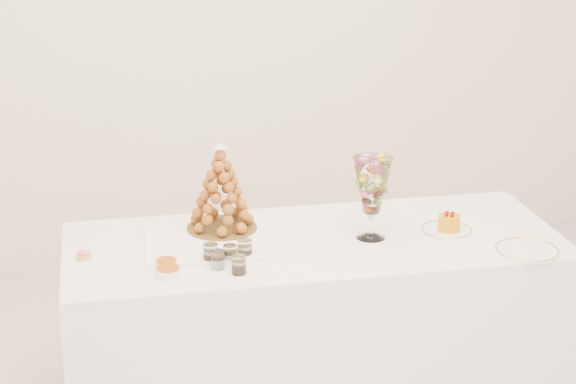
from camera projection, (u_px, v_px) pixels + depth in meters
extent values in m
cube|color=white|center=(314.00, 326.00, 3.73)|extent=(1.89, 0.81, 0.70)
cube|color=white|center=(315.00, 241.00, 3.62)|extent=(1.88, 0.80, 0.01)
cube|color=white|center=(222.00, 241.00, 3.57)|extent=(0.60, 0.47, 0.02)
cylinder|color=white|center=(371.00, 235.00, 3.63)|extent=(0.11, 0.11, 0.02)
cylinder|color=white|center=(371.00, 224.00, 3.62)|extent=(0.02, 0.02, 0.08)
sphere|color=white|center=(371.00, 214.00, 3.60)|extent=(0.04, 0.04, 0.04)
cylinder|color=white|center=(447.00, 231.00, 3.69)|extent=(0.20, 0.20, 0.01)
cylinder|color=white|center=(527.00, 251.00, 3.50)|extent=(0.24, 0.24, 0.01)
cylinder|color=tan|center=(84.00, 256.00, 3.45)|extent=(0.05, 0.05, 0.02)
ellipsoid|color=#E75F93|center=(84.00, 252.00, 3.44)|extent=(0.04, 0.04, 0.02)
cylinder|color=white|center=(211.00, 254.00, 3.39)|extent=(0.06, 0.06, 0.07)
cylinder|color=white|center=(230.00, 254.00, 3.40)|extent=(0.06, 0.06, 0.07)
cylinder|color=white|center=(245.00, 249.00, 3.44)|extent=(0.06, 0.06, 0.07)
cylinder|color=white|center=(218.00, 260.00, 3.35)|extent=(0.06, 0.06, 0.07)
cylinder|color=white|center=(239.00, 265.00, 3.31)|extent=(0.05, 0.05, 0.07)
cylinder|color=white|center=(166.00, 264.00, 3.37)|extent=(0.08, 0.08, 0.03)
cylinder|color=white|center=(168.00, 272.00, 3.30)|extent=(0.09, 0.09, 0.03)
cylinder|color=brown|center=(222.00, 227.00, 3.67)|extent=(0.27, 0.27, 0.01)
cone|color=#924C16|center=(221.00, 187.00, 3.62)|extent=(0.28, 0.28, 0.32)
sphere|color=white|center=(220.00, 148.00, 3.57)|extent=(0.03, 0.03, 0.03)
cylinder|color=orange|center=(449.00, 223.00, 3.67)|extent=(0.08, 0.08, 0.06)
sphere|color=#840405|center=(453.00, 213.00, 3.67)|extent=(0.01, 0.01, 0.01)
sphere|color=#840405|center=(447.00, 213.00, 3.67)|extent=(0.01, 0.01, 0.01)
sphere|color=#840405|center=(446.00, 215.00, 3.65)|extent=(0.01, 0.01, 0.01)
sphere|color=#840405|center=(452.00, 215.00, 3.65)|extent=(0.01, 0.01, 0.01)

